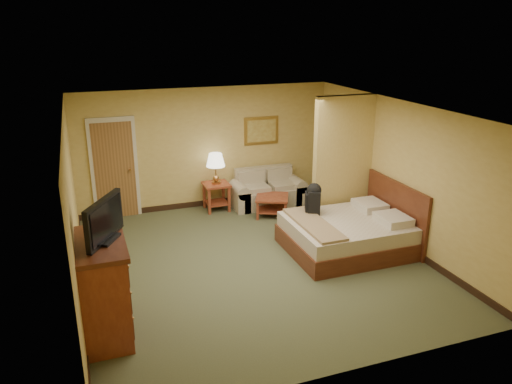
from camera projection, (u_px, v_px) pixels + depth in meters
name	position (u px, v px, depth m)	size (l,w,h in m)	color
floor	(253.00, 262.00, 8.47)	(6.00, 6.00, 0.00)	#4A5034
ceiling	(253.00, 110.00, 7.63)	(6.00, 6.00, 0.00)	white
back_wall	(207.00, 148.00, 10.72)	(5.50, 0.02, 2.60)	tan
left_wall	(73.00, 211.00, 7.17)	(0.02, 6.00, 2.60)	tan
right_wall	(398.00, 173.00, 8.93)	(0.02, 6.00, 2.60)	tan
partition	(343.00, 163.00, 9.56)	(1.20, 0.15, 2.60)	tan
door	(115.00, 169.00, 10.15)	(0.94, 0.16, 2.10)	beige
baseboard	(209.00, 202.00, 11.11)	(5.50, 0.02, 0.12)	black
loveseat	(267.00, 193.00, 11.07)	(1.62, 0.75, 0.82)	tan
side_table	(216.00, 192.00, 10.73)	(0.54, 0.54, 0.60)	maroon
table_lamp	(216.00, 161.00, 10.50)	(0.40, 0.40, 0.66)	#AC773F
coffee_table	(272.00, 202.00, 10.44)	(0.88, 0.88, 0.43)	maroon
wall_picture	(261.00, 131.00, 11.00)	(0.79, 0.04, 0.62)	#B78E3F
dresser	(103.00, 288.00, 6.33)	(0.64, 1.23, 1.31)	maroon
tv	(104.00, 221.00, 6.07)	(0.49, 0.80, 0.54)	black
bed	(351.00, 233.00, 8.86)	(2.12, 1.81, 1.17)	#4E2012
backpack	(314.00, 198.00, 8.98)	(0.33, 0.39, 0.57)	black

